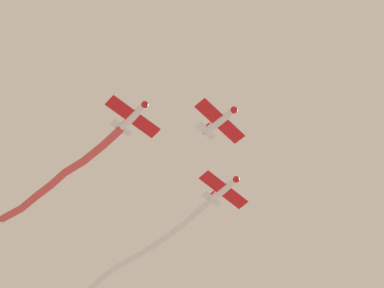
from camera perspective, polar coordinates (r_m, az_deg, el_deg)
airplane_lead at (r=75.96m, az=2.18°, el=1.82°), size 5.05×6.04×1.60m
airplane_left_wing at (r=81.18m, az=2.48°, el=-3.57°), size 4.93×6.17×1.60m
smoke_trail_left_wing at (r=87.81m, az=-4.11°, el=-8.51°), size 19.77×13.48×1.48m
airplane_right_wing at (r=76.23m, az=-4.65°, el=2.15°), size 4.88×6.23×1.60m
smoke_trail_right_wing at (r=82.18m, az=-10.37°, el=-2.68°), size 16.53×12.13×1.93m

